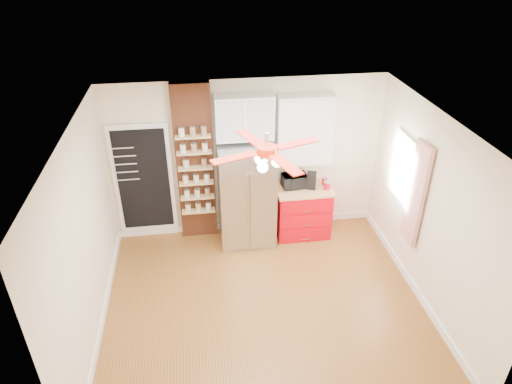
{
  "coord_description": "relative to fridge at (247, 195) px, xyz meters",
  "views": [
    {
      "loc": [
        -0.8,
        -4.75,
        4.68
      ],
      "look_at": [
        0.0,
        0.9,
        1.35
      ],
      "focal_mm": 32.0,
      "sensor_mm": 36.0,
      "label": 1
    }
  ],
  "objects": [
    {
      "name": "pantry_jar_oats",
      "position": [
        -0.94,
        0.16,
        0.56
      ],
      "size": [
        0.11,
        0.11,
        0.13
      ],
      "primitive_type": "cylinder",
      "rotation": [
        0.0,
        0.0,
        -0.08
      ],
      "color": "beige",
      "rests_on": "brick_pillar"
    },
    {
      "name": "chalkboard",
      "position": [
        -1.65,
        0.33,
        0.23
      ],
      "size": [
        0.95,
        0.05,
        1.95
      ],
      "color": "white",
      "rests_on": "wall_back"
    },
    {
      "name": "wall_left",
      "position": [
        -2.2,
        -1.63,
        0.48
      ],
      "size": [
        0.02,
        4.0,
        2.7
      ],
      "primitive_type": "cube",
      "color": "beige",
      "rests_on": "floor"
    },
    {
      "name": "ceiling",
      "position": [
        0.05,
        -1.63,
        1.83
      ],
      "size": [
        4.5,
        4.5,
        0.0
      ],
      "primitive_type": "plane",
      "color": "white",
      "rests_on": "wall_back"
    },
    {
      "name": "upper_glass_cabinet",
      "position": [
        0.0,
        0.2,
        1.27
      ],
      "size": [
        0.9,
        0.35,
        0.7
      ],
      "primitive_type": "cube",
      "color": "white",
      "rests_on": "wall_back"
    },
    {
      "name": "ceiling_fan",
      "position": [
        0.05,
        -1.63,
        1.55
      ],
      "size": [
        1.4,
        1.4,
        0.44
      ],
      "color": "silver",
      "rests_on": "ceiling"
    },
    {
      "name": "brick_pillar",
      "position": [
        -0.8,
        0.29,
        0.48
      ],
      "size": [
        0.6,
        0.16,
        2.7
      ],
      "primitive_type": "cube",
      "color": "brown",
      "rests_on": "floor"
    },
    {
      "name": "window",
      "position": [
        2.28,
        -0.73,
        0.68
      ],
      "size": [
        0.04,
        0.75,
        1.05
      ],
      "primitive_type": "cube",
      "color": "white",
      "rests_on": "wall_right"
    },
    {
      "name": "canister_left",
      "position": [
        1.34,
        -0.04,
        0.09
      ],
      "size": [
        0.14,
        0.14,
        0.13
      ],
      "primitive_type": "cylinder",
      "rotation": [
        0.0,
        0.0,
        -0.38
      ],
      "color": "#A30927",
      "rests_on": "red_cabinet"
    },
    {
      "name": "canister_right",
      "position": [
        1.34,
        0.12,
        0.09
      ],
      "size": [
        0.12,
        0.12,
        0.13
      ],
      "primitive_type": "cylinder",
      "rotation": [
        0.0,
        0.0,
        -0.32
      ],
      "color": "red",
      "rests_on": "red_cabinet"
    },
    {
      "name": "pantry_jar_beans",
      "position": [
        -0.66,
        0.14,
        0.56
      ],
      "size": [
        0.11,
        0.11,
        0.13
      ],
      "primitive_type": "cylinder",
      "rotation": [
        0.0,
        0.0,
        -0.38
      ],
      "color": "#8B6246",
      "rests_on": "brick_pillar"
    },
    {
      "name": "wall_right",
      "position": [
        2.3,
        -1.63,
        0.48
      ],
      "size": [
        0.02,
        4.0,
        2.7
      ],
      "primitive_type": "cube",
      "color": "beige",
      "rests_on": "floor"
    },
    {
      "name": "upper_shelf_unit",
      "position": [
        0.97,
        0.22,
        1.0
      ],
      "size": [
        0.9,
        0.3,
        1.15
      ],
      "primitive_type": "cube",
      "color": "white",
      "rests_on": "wall_back"
    },
    {
      "name": "toaster_oven",
      "position": [
        0.82,
        0.11,
        0.14
      ],
      "size": [
        0.43,
        0.31,
        0.23
      ],
      "primitive_type": "imported",
      "rotation": [
        0.0,
        0.0,
        0.09
      ],
      "color": "black",
      "rests_on": "red_cabinet"
    },
    {
      "name": "curtain",
      "position": [
        2.23,
        -1.28,
        0.57
      ],
      "size": [
        0.06,
        0.4,
        1.55
      ],
      "primitive_type": "cube",
      "color": "red",
      "rests_on": "wall_right"
    },
    {
      "name": "floor",
      "position": [
        0.05,
        -1.63,
        -0.88
      ],
      "size": [
        4.5,
        4.5,
        0.0
      ],
      "primitive_type": "plane",
      "color": "brown",
      "rests_on": "ground"
    },
    {
      "name": "fridge",
      "position": [
        0.0,
        0.0,
        0.0
      ],
      "size": [
        0.9,
        0.7,
        1.75
      ],
      "primitive_type": "cube",
      "color": "#BCBDC1",
      "rests_on": "floor"
    },
    {
      "name": "wall_front",
      "position": [
        0.05,
        -3.63,
        0.48
      ],
      "size": [
        4.5,
        0.02,
        2.7
      ],
      "primitive_type": "cube",
      "color": "beige",
      "rests_on": "floor"
    },
    {
      "name": "red_cabinet",
      "position": [
        0.97,
        0.05,
        -0.42
      ],
      "size": [
        0.94,
        0.64,
        0.9
      ],
      "color": "red",
      "rests_on": "floor"
    },
    {
      "name": "coffee_maker",
      "position": [
        1.09,
        0.04,
        0.16
      ],
      "size": [
        0.2,
        0.21,
        0.27
      ],
      "primitive_type": "cube",
      "rotation": [
        0.0,
        0.0,
        -0.29
      ],
      "color": "black",
      "rests_on": "red_cabinet"
    },
    {
      "name": "wall_back",
      "position": [
        0.05,
        0.37,
        0.48
      ],
      "size": [
        4.5,
        0.02,
        2.7
      ],
      "primitive_type": "cube",
      "color": "beige",
      "rests_on": "floor"
    }
  ]
}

